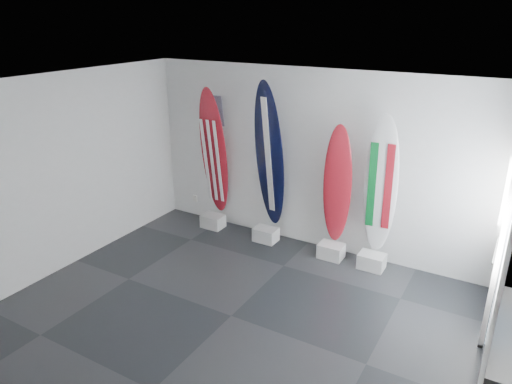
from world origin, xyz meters
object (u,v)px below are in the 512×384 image
Objects in this scene: surfboard_italy at (381,186)px; surfboard_swiss at (337,185)px; surfboard_usa at (214,153)px; surfboard_navy at (269,156)px.

surfboard_swiss is at bearing 175.09° from surfboard_italy.
surfboard_swiss is 0.90× the size of surfboard_italy.
surfboard_usa is 1.08× the size of surfboard_italy.
surfboard_navy is at bearing 170.00° from surfboard_swiss.
surfboard_italy is (0.68, 0.00, 0.11)m from surfboard_swiss.
surfboard_usa is at bearing 175.09° from surfboard_italy.
surfboard_navy is 1.17× the size of surfboard_italy.
surfboard_usa is 0.92× the size of surfboard_navy.
surfboard_usa reaches higher than surfboard_swiss.
surfboard_swiss is (1.23, 0.00, -0.29)m from surfboard_navy.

